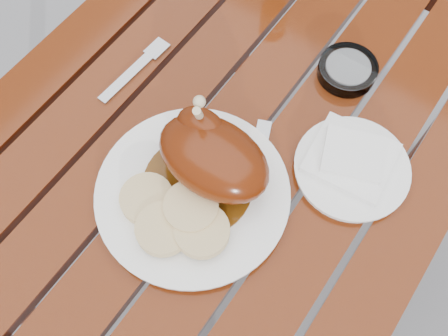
# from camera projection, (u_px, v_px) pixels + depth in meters

# --- Properties ---
(ground) EXTENTS (60.00, 60.00, 0.00)m
(ground) POSITION_uv_depth(u_px,v_px,m) (234.00, 236.00, 1.57)
(ground) COLOR slate
(ground) RESTS_ON ground
(table) EXTENTS (0.80, 1.20, 0.75)m
(table) POSITION_uv_depth(u_px,v_px,m) (236.00, 189.00, 1.23)
(table) COLOR #69290C
(table) RESTS_ON ground
(dinner_plate) EXTENTS (0.39, 0.39, 0.02)m
(dinner_plate) POSITION_uv_depth(u_px,v_px,m) (193.00, 194.00, 0.81)
(dinner_plate) COLOR white
(dinner_plate) RESTS_ON table
(roast_duck) EXTENTS (0.19, 0.19, 0.14)m
(roast_duck) POSITION_uv_depth(u_px,v_px,m) (211.00, 155.00, 0.77)
(roast_duck) COLOR #522C09
(roast_duck) RESTS_ON dinner_plate
(bread_dumplings) EXTENTS (0.19, 0.14, 0.03)m
(bread_dumplings) POSITION_uv_depth(u_px,v_px,m) (176.00, 216.00, 0.77)
(bread_dumplings) COLOR #E2C889
(bread_dumplings) RESTS_ON dinner_plate
(side_plate) EXTENTS (0.20, 0.20, 0.02)m
(side_plate) POSITION_uv_depth(u_px,v_px,m) (352.00, 168.00, 0.83)
(side_plate) COLOR white
(side_plate) RESTS_ON table
(napkin) EXTENTS (0.15, 0.14, 0.01)m
(napkin) POSITION_uv_depth(u_px,v_px,m) (351.00, 157.00, 0.83)
(napkin) COLOR white
(napkin) RESTS_ON side_plate
(ashtray) EXTENTS (0.13, 0.13, 0.03)m
(ashtray) POSITION_uv_depth(u_px,v_px,m) (347.00, 70.00, 0.91)
(ashtray) COLOR #B2B7BC
(ashtray) RESTS_ON table
(fork) EXTENTS (0.03, 0.16, 0.01)m
(fork) POSITION_uv_depth(u_px,v_px,m) (131.00, 73.00, 0.92)
(fork) COLOR gray
(fork) RESTS_ON table
(knife) EXTENTS (0.09, 0.18, 0.01)m
(knife) POSITION_uv_depth(u_px,v_px,m) (251.00, 185.00, 0.83)
(knife) COLOR gray
(knife) RESTS_ON table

